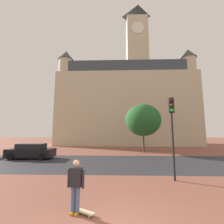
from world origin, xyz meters
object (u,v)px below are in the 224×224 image
skateboard (84,212)px  traffic_light_pole (172,122)px  car_black (31,151)px  person_skater (76,183)px

skateboard → traffic_light_pole: 6.44m
skateboard → car_black: bearing=127.0°
person_skater → car_black: 12.54m
skateboard → car_black: car_black is taller
person_skater → traffic_light_pole: (4.60, 3.55, 2.31)m
skateboard → car_black: (-7.65, 10.16, 0.64)m
person_skater → car_black: (-7.35, 10.15, -0.24)m
car_black → traffic_light_pole: 13.89m
person_skater → traffic_light_pole: bearing=37.7°
skateboard → traffic_light_pole: bearing=39.6°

